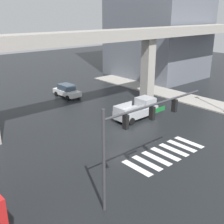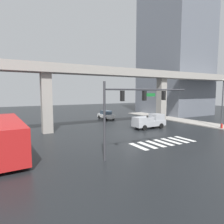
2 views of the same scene
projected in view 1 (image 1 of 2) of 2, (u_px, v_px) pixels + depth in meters
ground_plane at (120, 133)px, 26.48m from camera, size 120.00×120.00×0.00m
crosswalk_stripes at (165, 154)px, 22.60m from camera, size 7.15×2.80×0.01m
elevated_overpass at (82, 44)px, 27.88m from camera, size 55.64×2.51×9.08m
sidewalk_east at (190, 99)px, 36.74m from camera, size 4.00×36.00×0.15m
pickup_truck at (138, 109)px, 29.97m from camera, size 5.12×2.13×2.08m
sedan_white at (67, 91)px, 37.71m from camera, size 2.13×4.38×1.72m
traffic_signal_mast at (139, 126)px, 16.32m from camera, size 8.69×0.32×6.20m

